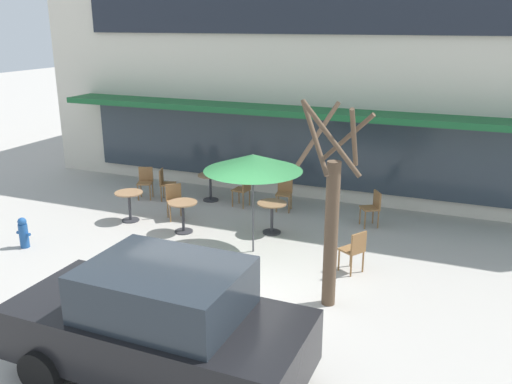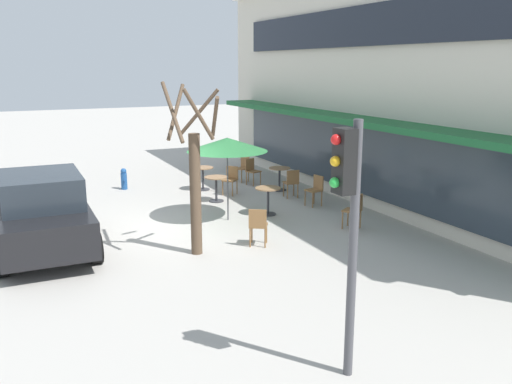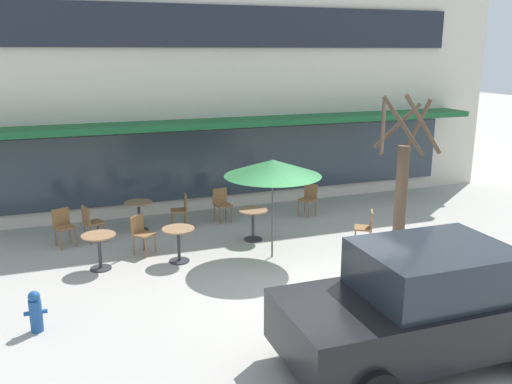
{
  "view_description": "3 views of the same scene",
  "coord_description": "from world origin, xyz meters",
  "px_view_note": "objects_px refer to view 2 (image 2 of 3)",
  "views": [
    {
      "loc": [
        4.08,
        -8.24,
        4.84
      ],
      "look_at": [
        -0.54,
        2.98,
        1.01
      ],
      "focal_mm": 38.0,
      "sensor_mm": 36.0,
      "label": 1
    },
    {
      "loc": [
        12.7,
        -3.34,
        4.04
      ],
      "look_at": [
        0.68,
        2.32,
        0.9
      ],
      "focal_mm": 38.0,
      "sensor_mm": 36.0,
      "label": 2
    },
    {
      "loc": [
        -4.4,
        -8.57,
        4.44
      ],
      "look_at": [
        -0.13,
        3.0,
        1.22
      ],
      "focal_mm": 38.0,
      "sensor_mm": 36.0,
      "label": 3
    }
  ],
  "objects_px": {
    "cafe_table_streetside": "(203,175)",
    "cafe_table_by_tree": "(216,185)",
    "street_tree": "(195,178)",
    "fire_hydrant": "(124,179)",
    "cafe_chair_6": "(316,188)",
    "traffic_light_pole": "(348,209)",
    "cafe_chair_1": "(355,209)",
    "cafe_chair_3": "(252,170)",
    "patio_umbrella_green_folded": "(227,144)",
    "parked_sedan": "(43,212)",
    "cafe_chair_5": "(292,181)",
    "cafe_table_mid_patio": "(268,196)",
    "cafe_chair_0": "(258,224)",
    "cafe_table_near_wall": "(280,175)",
    "cafe_chair_4": "(243,167)",
    "cafe_chair_2": "(231,178)"
  },
  "relations": [
    {
      "from": "cafe_chair_3",
      "to": "street_tree",
      "type": "distance_m",
      "value": 7.16
    },
    {
      "from": "cafe_chair_2",
      "to": "cafe_chair_3",
      "type": "xyz_separation_m",
      "value": [
        -1.01,
        1.2,
        0.0
      ]
    },
    {
      "from": "cafe_chair_3",
      "to": "cafe_chair_5",
      "type": "relative_size",
      "value": 1.0
    },
    {
      "from": "cafe_chair_2",
      "to": "cafe_chair_5",
      "type": "xyz_separation_m",
      "value": [
        1.26,
        1.51,
        0.0
      ]
    },
    {
      "from": "parked_sedan",
      "to": "street_tree",
      "type": "distance_m",
      "value": 3.46
    },
    {
      "from": "parked_sedan",
      "to": "cafe_table_by_tree",
      "type": "bearing_deg",
      "value": 116.66
    },
    {
      "from": "cafe_table_by_tree",
      "to": "traffic_light_pole",
      "type": "bearing_deg",
      "value": -11.25
    },
    {
      "from": "cafe_chair_0",
      "to": "cafe_chair_1",
      "type": "distance_m",
      "value": 2.75
    },
    {
      "from": "cafe_table_mid_patio",
      "to": "cafe_table_streetside",
      "type": "bearing_deg",
      "value": -170.67
    },
    {
      "from": "cafe_table_streetside",
      "to": "traffic_light_pole",
      "type": "distance_m",
      "value": 11.46
    },
    {
      "from": "cafe_chair_6",
      "to": "cafe_table_mid_patio",
      "type": "bearing_deg",
      "value": -80.52
    },
    {
      "from": "cafe_table_near_wall",
      "to": "street_tree",
      "type": "distance_m",
      "value": 6.52
    },
    {
      "from": "cafe_chair_1",
      "to": "cafe_chair_2",
      "type": "distance_m",
      "value": 4.98
    },
    {
      "from": "parked_sedan",
      "to": "cafe_table_mid_patio",
      "type": "bearing_deg",
      "value": 95.35
    },
    {
      "from": "cafe_chair_1",
      "to": "traffic_light_pole",
      "type": "height_order",
      "value": "traffic_light_pole"
    },
    {
      "from": "cafe_chair_0",
      "to": "cafe_chair_6",
      "type": "bearing_deg",
      "value": 129.85
    },
    {
      "from": "cafe_chair_4",
      "to": "parked_sedan",
      "type": "relative_size",
      "value": 0.21
    },
    {
      "from": "cafe_chair_2",
      "to": "street_tree",
      "type": "distance_m",
      "value": 5.69
    },
    {
      "from": "cafe_table_streetside",
      "to": "fire_hydrant",
      "type": "height_order",
      "value": "cafe_table_streetside"
    },
    {
      "from": "cafe_chair_6",
      "to": "cafe_table_near_wall",
      "type": "bearing_deg",
      "value": -178.94
    },
    {
      "from": "cafe_chair_4",
      "to": "cafe_chair_0",
      "type": "bearing_deg",
      "value": -21.12
    },
    {
      "from": "parked_sedan",
      "to": "cafe_chair_1",
      "type": "bearing_deg",
      "value": 77.45
    },
    {
      "from": "cafe_chair_1",
      "to": "cafe_chair_3",
      "type": "relative_size",
      "value": 1.0
    },
    {
      "from": "cafe_table_streetside",
      "to": "cafe_chair_4",
      "type": "xyz_separation_m",
      "value": [
        -0.67,
        1.74,
        0.01
      ]
    },
    {
      "from": "cafe_chair_1",
      "to": "traffic_light_pole",
      "type": "xyz_separation_m",
      "value": [
        5.39,
        -4.01,
        1.77
      ]
    },
    {
      "from": "street_tree",
      "to": "fire_hydrant",
      "type": "relative_size",
      "value": 5.24
    },
    {
      "from": "cafe_chair_0",
      "to": "cafe_chair_5",
      "type": "xyz_separation_m",
      "value": [
        -3.69,
        2.9,
        0.0
      ]
    },
    {
      "from": "cafe_table_near_wall",
      "to": "cafe_chair_2",
      "type": "relative_size",
      "value": 0.85
    },
    {
      "from": "cafe_table_streetside",
      "to": "cafe_table_by_tree",
      "type": "distance_m",
      "value": 1.64
    },
    {
      "from": "cafe_chair_6",
      "to": "traffic_light_pole",
      "type": "xyz_separation_m",
      "value": [
        7.8,
        -4.33,
        1.77
      ]
    },
    {
      "from": "cafe_table_by_tree",
      "to": "street_tree",
      "type": "bearing_deg",
      "value": -26.54
    },
    {
      "from": "patio_umbrella_green_folded",
      "to": "street_tree",
      "type": "height_order",
      "value": "street_tree"
    },
    {
      "from": "traffic_light_pole",
      "to": "cafe_chair_0",
      "type": "bearing_deg",
      "value": 166.5
    },
    {
      "from": "parked_sedan",
      "to": "street_tree",
      "type": "xyz_separation_m",
      "value": [
        1.6,
        2.96,
        0.81
      ]
    },
    {
      "from": "cafe_table_streetside",
      "to": "cafe_chair_0",
      "type": "xyz_separation_m",
      "value": [
        5.9,
        -0.8,
        0.01
      ]
    },
    {
      "from": "cafe_chair_1",
      "to": "cafe_chair_5",
      "type": "distance_m",
      "value": 3.53
    },
    {
      "from": "cafe_chair_5",
      "to": "cafe_chair_2",
      "type": "bearing_deg",
      "value": -129.97
    },
    {
      "from": "cafe_table_near_wall",
      "to": "cafe_chair_3",
      "type": "relative_size",
      "value": 0.85
    },
    {
      "from": "cafe_chair_2",
      "to": "cafe_chair_4",
      "type": "bearing_deg",
      "value": 144.88
    },
    {
      "from": "cafe_table_near_wall",
      "to": "cafe_chair_2",
      "type": "distance_m",
      "value": 1.65
    },
    {
      "from": "cafe_table_near_wall",
      "to": "cafe_chair_4",
      "type": "relative_size",
      "value": 0.85
    },
    {
      "from": "cafe_table_streetside",
      "to": "cafe_chair_1",
      "type": "distance_m",
      "value": 6.07
    },
    {
      "from": "street_tree",
      "to": "cafe_chair_5",
      "type": "bearing_deg",
      "value": 129.31
    },
    {
      "from": "cafe_table_near_wall",
      "to": "cafe_chair_4",
      "type": "xyz_separation_m",
      "value": [
        -1.82,
        -0.5,
        0.01
      ]
    },
    {
      "from": "cafe_chair_3",
      "to": "cafe_chair_5",
      "type": "bearing_deg",
      "value": 7.61
    },
    {
      "from": "cafe_table_by_tree",
      "to": "patio_umbrella_green_folded",
      "type": "bearing_deg",
      "value": -12.36
    },
    {
      "from": "patio_umbrella_green_folded",
      "to": "parked_sedan",
      "type": "distance_m",
      "value": 4.75
    },
    {
      "from": "cafe_table_streetside",
      "to": "cafe_chair_0",
      "type": "distance_m",
      "value": 5.96
    },
    {
      "from": "parked_sedan",
      "to": "cafe_chair_0",
      "type": "bearing_deg",
      "value": 68.29
    },
    {
      "from": "cafe_table_streetside",
      "to": "parked_sedan",
      "type": "bearing_deg",
      "value": -51.27
    }
  ]
}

